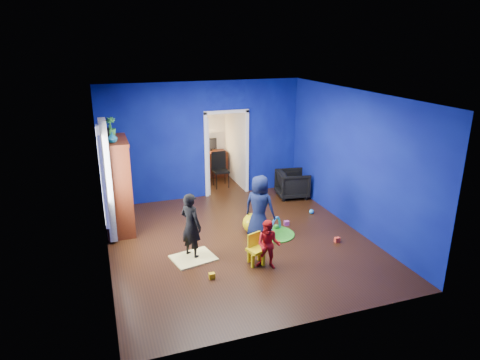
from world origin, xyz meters
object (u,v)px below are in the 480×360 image
object	(u,v)px
tv_armoire	(116,186)
folding_chair	(221,171)
vase	(112,137)
play_mat	(275,234)
child_navy	(260,207)
kid_chair	(256,251)
toddler_red	(269,245)
child_black	(191,226)
hopper_ball	(253,223)
armchair	(292,184)
crt_tv	(118,184)
study_desk	(211,164)

from	to	relation	value
tv_armoire	folding_chair	size ratio (longest dim) A/B	2.13
vase	play_mat	distance (m)	3.77
child_navy	kid_chair	size ratio (longest dim) A/B	2.63
toddler_red	folding_chair	size ratio (longest dim) A/B	0.97
child_black	toddler_red	bearing A→B (deg)	-158.74
hopper_ball	kid_chair	world-z (taller)	kid_chair
armchair	toddler_red	size ratio (longest dim) A/B	0.84
toddler_red	vase	size ratio (longest dim) A/B	4.52
kid_chair	vase	bearing A→B (deg)	118.67
vase	kid_chair	size ratio (longest dim) A/B	0.40
tv_armoire	child_navy	bearing A→B (deg)	-26.17
tv_armoire	hopper_ball	xyz separation A→B (m)	(2.60, -1.05, -0.77)
kid_chair	play_mat	xyz separation A→B (m)	(0.80, 0.98, -0.24)
child_navy	toddler_red	world-z (taller)	child_navy
armchair	toddler_red	bearing A→B (deg)	156.43
child_navy	tv_armoire	distance (m)	2.97
kid_chair	toddler_red	bearing A→B (deg)	-72.34
toddler_red	folding_chair	bearing A→B (deg)	115.97
tv_armoire	crt_tv	size ratio (longest dim) A/B	2.80
child_navy	tv_armoire	bearing A→B (deg)	20.34
armchair	vase	world-z (taller)	vase
tv_armoire	hopper_ball	distance (m)	2.91
play_mat	folding_chair	bearing A→B (deg)	93.43
vase	folding_chair	xyz separation A→B (m)	(2.81, 2.23, -1.60)
play_mat	folding_chair	distance (m)	3.28
tv_armoire	toddler_red	bearing A→B (deg)	-46.64
armchair	child_navy	size ratio (longest dim) A/B	0.57
toddler_red	tv_armoire	world-z (taller)	tv_armoire
child_navy	vase	bearing A→B (deg)	25.79
study_desk	folding_chair	xyz separation A→B (m)	(0.00, -0.96, 0.09)
study_desk	hopper_ball	bearing A→B (deg)	-92.94
child_navy	folding_chair	bearing A→B (deg)	-46.19
child_black	hopper_ball	size ratio (longest dim) A/B	2.99
child_navy	study_desk	xyz separation A→B (m)	(0.15, 4.20, -0.28)
crt_tv	play_mat	bearing A→B (deg)	-23.85
toddler_red	kid_chair	distance (m)	0.32
play_mat	vase	bearing A→B (deg)	161.41
armchair	study_desk	size ratio (longest dim) A/B	0.86
toddler_red	study_desk	size ratio (longest dim) A/B	1.02
tv_armoire	study_desk	size ratio (longest dim) A/B	2.23
toddler_red	vase	distance (m)	3.60
child_black	play_mat	xyz separation A→B (m)	(1.82, 0.34, -0.61)
child_black	hopper_ball	bearing A→B (deg)	-100.48
play_mat	study_desk	distance (m)	4.22
tv_armoire	study_desk	xyz separation A→B (m)	(2.81, 2.89, -0.60)
crt_tv	study_desk	xyz separation A→B (m)	(2.77, 2.89, -0.65)
crt_tv	kid_chair	xyz separation A→B (m)	(2.17, -2.29, -0.77)
vase	play_mat	xyz separation A→B (m)	(3.00, -1.01, -2.05)
kid_chair	folding_chair	size ratio (longest dim) A/B	0.54
toddler_red	tv_armoire	bearing A→B (deg)	165.16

